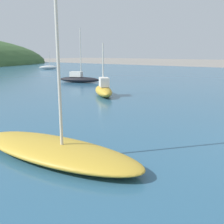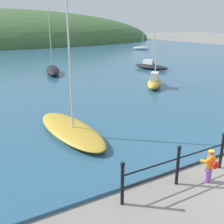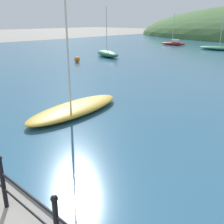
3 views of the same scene
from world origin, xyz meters
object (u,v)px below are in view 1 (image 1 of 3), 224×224
object	(u,v)px
boat_red_dinghy	(55,149)
boat_far_left	(104,90)
boat_twin_mast	(49,67)
boat_white_sailboat	(79,79)

from	to	relation	value
boat_red_dinghy	boat_far_left	xyz separation A→B (m)	(8.06, 4.89, 0.15)
boat_twin_mast	boat_far_left	size ratio (longest dim) A/B	0.93
boat_twin_mast	boat_far_left	bearing A→B (deg)	-123.43
boat_red_dinghy	boat_white_sailboat	xyz separation A→B (m)	(12.45, 11.09, 0.10)
boat_twin_mast	boat_red_dinghy	bearing A→B (deg)	-129.84
boat_red_dinghy	boat_twin_mast	distance (m)	36.12
boat_white_sailboat	boat_twin_mast	world-z (taller)	boat_white_sailboat
boat_white_sailboat	boat_twin_mast	size ratio (longest dim) A/B	1.57
boat_white_sailboat	boat_far_left	bearing A→B (deg)	-125.34
boat_red_dinghy	boat_far_left	distance (m)	9.42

